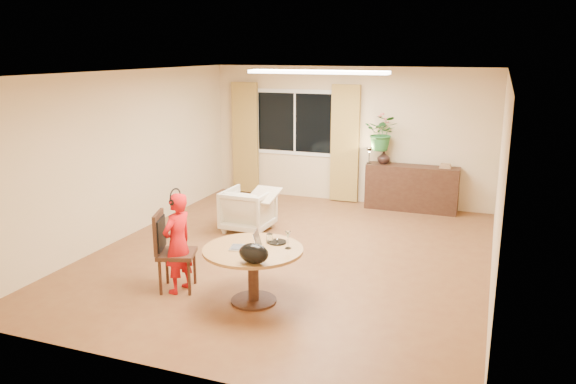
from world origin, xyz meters
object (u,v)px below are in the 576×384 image
(sideboard, at_px, (412,188))
(dining_chair, at_px, (177,251))
(armchair, at_px, (248,210))
(child, at_px, (178,243))
(dining_table, at_px, (253,260))

(sideboard, bearing_deg, dining_chair, -115.09)
(dining_chair, relative_size, armchair, 1.30)
(child, bearing_deg, sideboard, 166.42)
(dining_table, xyz_separation_m, sideboard, (1.14, 4.63, -0.11))
(child, bearing_deg, armchair, -164.41)
(dining_table, bearing_deg, child, -177.68)
(child, bearing_deg, dining_chair, -119.89)
(dining_chair, bearing_deg, sideboard, 45.87)
(dining_table, xyz_separation_m, child, (-0.98, -0.04, 0.10))
(dining_chair, bearing_deg, armchair, 74.71)
(dining_table, relative_size, child, 0.94)
(child, relative_size, sideboard, 0.74)
(child, xyz_separation_m, sideboard, (2.12, 4.67, -0.20))
(dining_table, distance_m, child, 0.99)
(dining_chair, relative_size, sideboard, 0.59)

